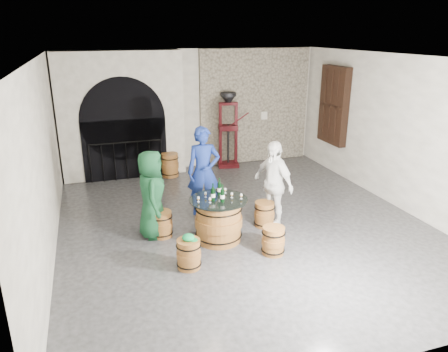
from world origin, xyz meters
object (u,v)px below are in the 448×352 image
object	(u,v)px
barrel_stool_right	(264,214)
wine_bottle_center	(222,195)
barrel_stool_far	(206,205)
person_blue	(204,171)
barrel_stool_near_right	(273,241)
barrel_stool_near_left	(189,254)
person_white	(273,183)
wine_bottle_right	(219,188)
corking_press	(228,124)
person_green	(152,195)
wine_bottle_left	(213,194)
side_barrel	(170,165)
barrel_stool_left	(162,224)
barrel_table	(219,220)

from	to	relation	value
barrel_stool_right	wine_bottle_center	world-z (taller)	wine_bottle_center
barrel_stool_far	person_blue	bearing A→B (deg)	86.70
barrel_stool_near_right	barrel_stool_near_left	xyz separation A→B (m)	(-1.48, 0.00, 0.00)
barrel_stool_near_right	wine_bottle_center	size ratio (longest dim) A/B	1.53
barrel_stool_near_left	person_white	world-z (taller)	person_white
person_blue	wine_bottle_right	world-z (taller)	person_blue
barrel_stool_right	person_white	size ratio (longest dim) A/B	0.29
wine_bottle_right	barrel_stool_far	bearing A→B (deg)	91.36
person_white	corking_press	size ratio (longest dim) A/B	0.82
person_green	person_blue	xyz separation A→B (m)	(1.17, 0.71, 0.10)
barrel_stool_right	wine_bottle_right	bearing A→B (deg)	-174.79
barrel_stool_near_right	person_green	xyz separation A→B (m)	(-1.84, 1.31, 0.58)
barrel_stool_near_left	wine_bottle_left	size ratio (longest dim) A/B	1.53
person_green	side_barrel	bearing A→B (deg)	-8.79
wine_bottle_left	side_barrel	distance (m)	3.91
barrel_stool_far	person_white	xyz separation A→B (m)	(1.15, -0.73, 0.60)
barrel_stool_near_right	side_barrel	world-z (taller)	side_barrel
person_blue	corking_press	bearing A→B (deg)	72.16
barrel_stool_left	wine_bottle_center	distance (m)	1.35
person_white	corking_press	xyz separation A→B (m)	(0.38, 3.83, 0.36)
barrel_stool_right	person_blue	xyz separation A→B (m)	(-0.96, 0.96, 0.68)
side_barrel	wine_bottle_center	bearing A→B (deg)	-87.57
barrel_stool_near_right	side_barrel	bearing A→B (deg)	100.84
person_green	wine_bottle_left	xyz separation A→B (m)	(0.99, -0.57, 0.11)
barrel_stool_right	wine_bottle_right	distance (m)	1.17
person_green	wine_bottle_right	xyz separation A→B (m)	(1.18, -0.34, 0.11)
person_blue	wine_bottle_right	distance (m)	1.05
barrel_table	person_blue	bearing A→B (deg)	86.70
person_white	side_barrel	distance (m)	3.78
person_white	side_barrel	xyz separation A→B (m)	(-1.35, 3.48, -0.54)
person_blue	barrel_stool_far	bearing A→B (deg)	-83.68
barrel_stool_near_left	side_barrel	bearing A→B (deg)	82.51
barrel_stool_right	corking_press	world-z (taller)	corking_press
barrel_table	wine_bottle_right	world-z (taller)	wine_bottle_right
barrel_stool_left	barrel_stool_near_right	world-z (taller)	same
barrel_table	person_white	xyz separation A→B (m)	(1.21, 0.34, 0.45)
person_white	wine_bottle_center	bearing A→B (deg)	-87.72
side_barrel	corking_press	xyz separation A→B (m)	(1.73, 0.34, 0.90)
barrel_stool_right	person_green	distance (m)	2.22
person_blue	wine_bottle_left	bearing A→B (deg)	-88.46
barrel_stool_far	wine_bottle_center	distance (m)	1.39
barrel_table	person_blue	xyz separation A→B (m)	(0.07, 1.25, 0.52)
barrel_stool_left	barrel_stool_far	bearing A→B (deg)	30.27
barrel_stool_near_left	wine_bottle_right	size ratio (longest dim) A/B	1.53
barrel_table	barrel_stool_near_right	world-z (taller)	barrel_table
barrel_stool_right	person_green	size ratio (longest dim) A/B	0.30
person_blue	barrel_stool_near_left	bearing A→B (deg)	-102.39
barrel_stool_left	person_green	world-z (taller)	person_green
barrel_table	barrel_stool_near_right	distance (m)	1.08
barrel_stool_left	wine_bottle_center	world-z (taller)	wine_bottle_center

